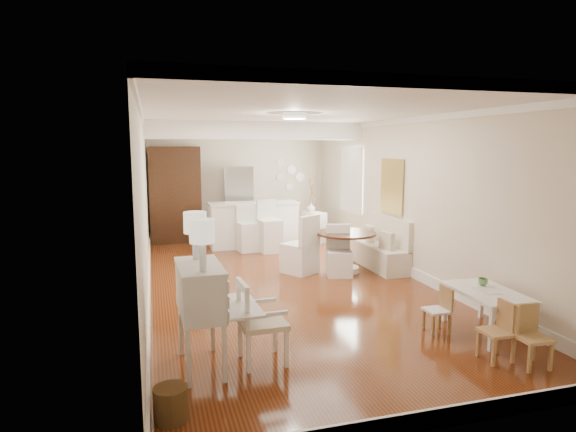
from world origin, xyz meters
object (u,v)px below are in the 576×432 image
kids_chair_a (496,331)px  dining_table (346,252)px  sideboard (312,226)px  bar_stool_right (270,226)px  secretary_bureau (201,317)px  kids_chair_b (437,310)px  slip_chair_near (339,251)px  bar_stool_left (248,228)px  fridge (253,203)px  breakfast_counter (254,224)px  kids_chair_c (533,337)px  pantry_cabinet (175,195)px  gustavian_armchair (262,321)px  slip_chair_far (300,244)px  kids_table (486,312)px  wicker_basket (171,404)px

kids_chair_a → dining_table: 3.89m
sideboard → bar_stool_right: bearing=-160.5°
dining_table → sideboard: 2.97m
secretary_bureau → kids_chair_b: secretary_bureau is taller
kids_chair_b → slip_chair_near: size_ratio=0.65×
bar_stool_left → fridge: (0.44, 1.56, 0.39)m
breakfast_counter → bar_stool_right: bar_stool_right is taller
kids_chair_c → pantry_cabinet: (-3.22, 7.95, 0.82)m
secretary_bureau → gustavian_armchair: size_ratio=1.23×
slip_chair_far → kids_chair_b: bearing=70.9°
dining_table → slip_chair_near: slip_chair_near is taller
fridge → kids_table: bearing=-78.1°
kids_chair_a → bar_stool_right: bar_stool_right is taller
kids_chair_b → kids_chair_c: bearing=22.3°
wicker_basket → bar_stool_left: bearing=73.3°
dining_table → slip_chair_far: size_ratio=1.01×
gustavian_armchair → slip_chair_far: (1.48, 3.42, 0.09)m
kids_chair_a → pantry_cabinet: pantry_cabinet is taller
breakfast_counter → fridge: bearing=79.2°
wicker_basket → kids_table: 3.93m
kids_chair_a → bar_stool_right: size_ratio=0.57×
gustavian_armchair → fridge: bearing=-13.3°
kids_chair_c → bar_stool_right: size_ratio=0.57×
kids_chair_b → breakfast_counter: (-1.10, 5.77, 0.22)m
gustavian_armchair → kids_chair_c: 2.83m
gustavian_armchair → dining_table: (2.31, 3.24, -0.08)m
dining_table → bar_stool_right: 2.25m
kids_chair_a → secretary_bureau: bearing=-102.2°
pantry_cabinet → bar_stool_left: bearing=-47.4°
secretary_bureau → sideboard: (3.30, 6.16, -0.19)m
slip_chair_far → kids_chair_a: bearing=70.4°
dining_table → breakfast_counter: size_ratio=0.53×
slip_chair_near → breakfast_counter: size_ratio=0.44×
secretary_bureau → bar_stool_left: 5.66m
wicker_basket → fridge: size_ratio=0.16×
wicker_basket → slip_chair_near: 5.00m
kids_chair_a → breakfast_counter: (-1.27, 6.63, 0.19)m
slip_chair_near → bar_stool_right: bearing=122.3°
kids_chair_b → kids_table: bearing=73.7°
kids_chair_b → dining_table: bearing=-179.6°
kids_table → bar_stool_left: size_ratio=1.05×
gustavian_armchair → sideboard: size_ratio=1.18×
gustavian_armchair → pantry_cabinet: size_ratio=0.39×
kids_table → kids_chair_b: kids_chair_b is taller
gustavian_armchair → kids_chair_a: size_ratio=1.39×
pantry_cabinet → sideboard: 3.41m
bar_stool_right → sideboard: 1.59m
kids_chair_a → fridge: (-1.07, 7.68, 0.58)m
kids_chair_c → slip_chair_near: (-0.58, 3.92, 0.13)m
secretary_bureau → sideboard: bearing=60.1°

